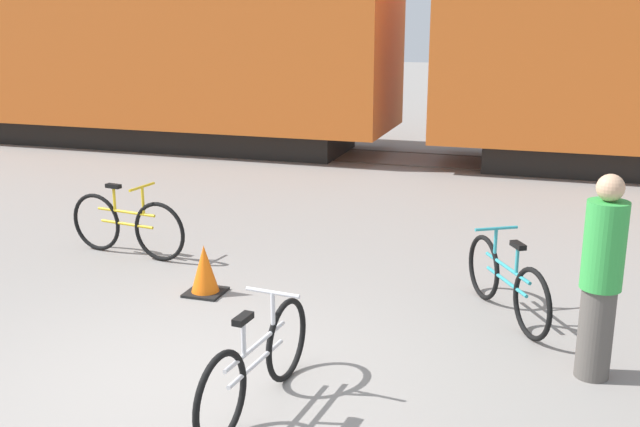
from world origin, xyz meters
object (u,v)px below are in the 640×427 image
at_px(person_in_green, 601,278).
at_px(traffic_cone, 205,271).
at_px(bicycle_teal, 506,282).
at_px(freight_train, 416,21).
at_px(bicycle_yellow, 127,225).
at_px(bicycle_silver, 256,364).

bearing_deg(person_in_green, traffic_cone, -65.16).
xyz_separation_m(bicycle_teal, traffic_cone, (-3.14, -0.33, -0.11)).
xyz_separation_m(freight_train, bicycle_yellow, (-2.20, -7.31, -2.37)).
bearing_deg(freight_train, person_in_green, -70.15).
relative_size(bicycle_teal, traffic_cone, 2.77).
bearing_deg(bicycle_teal, traffic_cone, -174.01).
bearing_deg(bicycle_silver, bicycle_yellow, 134.71).
distance_m(bicycle_teal, person_in_green, 1.43).
relative_size(freight_train, bicycle_teal, 17.12).
xyz_separation_m(freight_train, person_in_green, (3.24, -8.96, -1.89)).
distance_m(person_in_green, traffic_cone, 4.06).
xyz_separation_m(bicycle_silver, bicycle_yellow, (-2.96, 2.99, 0.02)).
bearing_deg(traffic_cone, bicycle_teal, 5.99).
relative_size(freight_train, bicycle_yellow, 15.13).
bearing_deg(bicycle_yellow, bicycle_teal, -7.09).
bearing_deg(person_in_green, bicycle_teal, -108.01).
bearing_deg(person_in_green, freight_train, -124.56).
bearing_deg(person_in_green, bicycle_silver, -26.12).
bearing_deg(traffic_cone, bicycle_silver, -54.97).
height_order(bicycle_yellow, person_in_green, person_in_green).
distance_m(freight_train, traffic_cone, 8.62).
bearing_deg(person_in_green, bicycle_yellow, -71.34).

